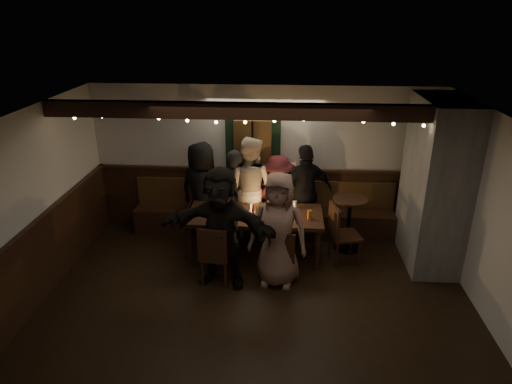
# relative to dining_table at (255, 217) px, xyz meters

# --- Properties ---
(room) EXTENTS (6.02, 5.01, 2.62)m
(room) POSITION_rel_dining_table_xyz_m (1.16, 0.02, 0.38)
(room) COLOR black
(room) RESTS_ON ground
(dining_table) EXTENTS (2.13, 0.91, 0.92)m
(dining_table) POSITION_rel_dining_table_xyz_m (0.00, 0.00, 0.00)
(dining_table) COLOR black
(dining_table) RESTS_ON ground
(chair_near_left) EXTENTS (0.47, 0.47, 0.94)m
(chair_near_left) POSITION_rel_dining_table_xyz_m (-0.53, -0.85, -0.16)
(chair_near_left) COLOR black
(chair_near_left) RESTS_ON ground
(chair_near_right) EXTENTS (0.38, 0.38, 0.84)m
(chair_near_right) POSITION_rel_dining_table_xyz_m (0.44, -0.73, -0.22)
(chair_near_right) COLOR black
(chair_near_right) RESTS_ON ground
(chair_end) EXTENTS (0.54, 0.54, 0.99)m
(chair_end) POSITION_rel_dining_table_xyz_m (1.34, -0.10, -0.14)
(chair_end) COLOR black
(chair_end) RESTS_ON ground
(high_top) EXTENTS (0.57, 0.57, 0.91)m
(high_top) POSITION_rel_dining_table_xyz_m (1.53, 0.38, -0.12)
(high_top) COLOR black
(high_top) RESTS_ON ground
(person_a) EXTENTS (0.98, 0.81, 1.72)m
(person_a) POSITION_rel_dining_table_xyz_m (-0.96, 0.67, 0.16)
(person_a) COLOR black
(person_a) RESTS_ON ground
(person_b) EXTENTS (0.64, 0.47, 1.62)m
(person_b) POSITION_rel_dining_table_xyz_m (-0.39, 0.64, 0.11)
(person_b) COLOR black
(person_b) RESTS_ON ground
(person_c) EXTENTS (1.06, 0.94, 1.81)m
(person_c) POSITION_rel_dining_table_xyz_m (-0.15, 0.73, 0.21)
(person_c) COLOR #C4B196
(person_c) RESTS_ON ground
(person_d) EXTENTS (0.98, 0.59, 1.48)m
(person_d) POSITION_rel_dining_table_xyz_m (0.34, 0.78, 0.05)
(person_d) COLOR #4C181C
(person_d) RESTS_ON ground
(person_e) EXTENTS (1.07, 0.76, 1.69)m
(person_e) POSITION_rel_dining_table_xyz_m (0.82, 0.74, 0.15)
(person_e) COLOR black
(person_e) RESTS_ON ground
(person_f) EXTENTS (1.74, 0.81, 1.80)m
(person_f) POSITION_rel_dining_table_xyz_m (-0.43, -0.79, 0.20)
(person_f) COLOR black
(person_f) RESTS_ON ground
(person_g) EXTENTS (0.92, 0.67, 1.73)m
(person_g) POSITION_rel_dining_table_xyz_m (0.38, -0.73, 0.17)
(person_g) COLOR #936E5E
(person_g) RESTS_ON ground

